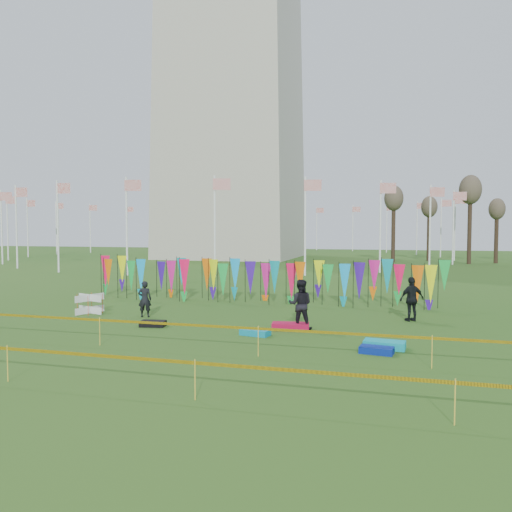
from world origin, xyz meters
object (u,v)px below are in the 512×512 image
(kite_bag_turquoise, at_px, (255,332))
(kite_bag_teal, at_px, (384,345))
(person_mid, at_px, (300,304))
(kite_bag_black, at_px, (153,324))
(person_right, at_px, (412,299))
(kite_bag_blue, at_px, (377,350))
(person_left, at_px, (145,299))
(box_kite, at_px, (90,304))
(kite_bag_red, at_px, (290,326))

(kite_bag_turquoise, xyz_separation_m, kite_bag_teal, (4.42, -0.79, 0.02))
(person_mid, height_order, kite_bag_black, person_mid)
(person_right, height_order, kite_bag_turquoise, person_right)
(kite_bag_blue, bearing_deg, person_left, 158.61)
(box_kite, distance_m, kite_bag_red, 9.36)
(kite_bag_turquoise, height_order, kite_bag_black, kite_bag_black)
(box_kite, distance_m, person_left, 2.80)
(box_kite, xyz_separation_m, kite_bag_teal, (12.72, -3.23, -0.32))
(kite_bag_red, xyz_separation_m, kite_bag_black, (-5.22, -0.81, -0.02))
(kite_bag_turquoise, height_order, kite_bag_red, kite_bag_red)
(kite_bag_blue, bearing_deg, kite_bag_teal, 73.43)
(kite_bag_black, bearing_deg, person_left, 125.83)
(box_kite, relative_size, kite_bag_teal, 0.69)
(kite_bag_blue, distance_m, kite_bag_black, 8.68)
(person_mid, height_order, kite_bag_red, person_mid)
(kite_bag_black, bearing_deg, kite_bag_red, 8.83)
(person_left, distance_m, kite_bag_black, 2.31)
(kite_bag_red, height_order, kite_bag_teal, kite_bag_red)
(box_kite, xyz_separation_m, kite_bag_turquoise, (8.29, -2.45, -0.33))
(person_left, height_order, kite_bag_turquoise, person_left)
(kite_bag_black, distance_m, kite_bag_teal, 8.75)
(person_mid, relative_size, kite_bag_teal, 1.48)
(kite_bag_turquoise, distance_m, kite_bag_blue, 4.47)
(person_right, relative_size, kite_bag_turquoise, 1.77)
(kite_bag_blue, height_order, kite_bag_red, kite_bag_red)
(person_mid, relative_size, kite_bag_red, 1.36)
(box_kite, distance_m, kite_bag_turquoise, 8.65)
(person_left, xyz_separation_m, kite_bag_blue, (9.73, -3.81, -0.67))
(person_right, bearing_deg, kite_bag_teal, 47.91)
(kite_bag_blue, xyz_separation_m, kite_bag_black, (-8.44, 2.02, 0.01))
(person_left, relative_size, kite_bag_black, 1.63)
(kite_bag_turquoise, bearing_deg, person_mid, 48.79)
(person_left, relative_size, person_mid, 0.83)
(kite_bag_turquoise, relative_size, kite_bag_red, 0.74)
(kite_bag_turquoise, distance_m, kite_bag_red, 1.65)
(person_mid, distance_m, kite_bag_blue, 4.26)
(kite_bag_teal, bearing_deg, person_right, 79.15)
(person_right, bearing_deg, person_left, -20.78)
(box_kite, xyz_separation_m, kite_bag_black, (4.07, -1.94, -0.33))
(kite_bag_turquoise, bearing_deg, person_left, 157.38)
(person_left, distance_m, person_mid, 6.90)
(kite_bag_blue, bearing_deg, kite_bag_red, 138.62)
(person_left, bearing_deg, kite_bag_turquoise, 139.91)
(person_right, relative_size, kite_bag_black, 1.91)
(box_kite, height_order, kite_bag_teal, box_kite)
(box_kite, relative_size, kite_bag_black, 0.92)
(kite_bag_turquoise, bearing_deg, person_right, 38.63)
(kite_bag_blue, bearing_deg, kite_bag_black, 166.54)
(kite_bag_teal, bearing_deg, kite_bag_turquoise, 169.93)
(box_kite, bearing_deg, kite_bag_blue, -17.56)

